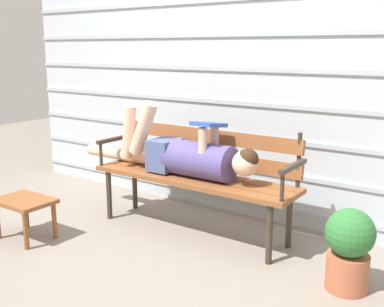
{
  "coord_description": "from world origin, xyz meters",
  "views": [
    {
      "loc": [
        2.01,
        -2.74,
        1.43
      ],
      "look_at": [
        0.0,
        0.11,
        0.64
      ],
      "focal_mm": 43.68,
      "sensor_mm": 36.0,
      "label": 1
    }
  ],
  "objects_px": {
    "reclining_person": "(185,155)",
    "potted_plant": "(349,247)",
    "park_bench": "(197,169)",
    "footstool": "(25,206)"
  },
  "relations": [
    {
      "from": "reclining_person",
      "to": "potted_plant",
      "type": "height_order",
      "value": "reclining_person"
    },
    {
      "from": "reclining_person",
      "to": "potted_plant",
      "type": "xyz_separation_m",
      "value": [
        1.36,
        -0.2,
        -0.35
      ]
    },
    {
      "from": "park_bench",
      "to": "reclining_person",
      "type": "bearing_deg",
      "value": -136.71
    },
    {
      "from": "footstool",
      "to": "potted_plant",
      "type": "bearing_deg",
      "value": 15.64
    },
    {
      "from": "park_bench",
      "to": "potted_plant",
      "type": "relative_size",
      "value": 3.33
    },
    {
      "from": "park_bench",
      "to": "potted_plant",
      "type": "distance_m",
      "value": 1.33
    },
    {
      "from": "park_bench",
      "to": "potted_plant",
      "type": "xyz_separation_m",
      "value": [
        1.29,
        -0.27,
        -0.23
      ]
    },
    {
      "from": "footstool",
      "to": "park_bench",
      "type": "bearing_deg",
      "value": 43.05
    },
    {
      "from": "reclining_person",
      "to": "potted_plant",
      "type": "distance_m",
      "value": 1.41
    },
    {
      "from": "footstool",
      "to": "potted_plant",
      "type": "xyz_separation_m",
      "value": [
        2.25,
        0.63,
        0.02
      ]
    }
  ]
}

